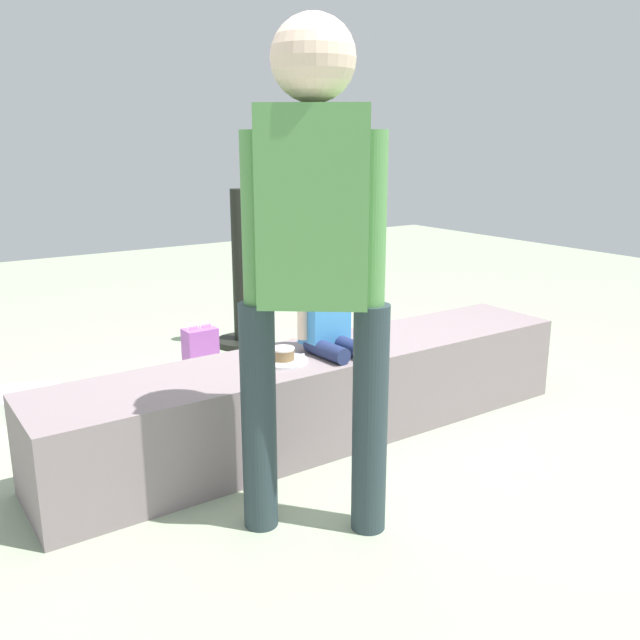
% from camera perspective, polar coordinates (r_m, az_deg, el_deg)
% --- Properties ---
extents(ground_plane, '(12.00, 12.00, 0.00)m').
position_cam_1_polar(ground_plane, '(3.27, 0.29, -9.71)').
color(ground_plane, '#96A587').
extents(concrete_ledge, '(2.65, 0.49, 0.42)m').
position_cam_1_polar(concrete_ledge, '(3.19, 0.29, -6.27)').
color(concrete_ledge, gray).
rests_on(concrete_ledge, ground_plane).
extents(child_seated, '(0.28, 0.32, 0.48)m').
position_cam_1_polar(child_seated, '(3.07, 0.58, 1.18)').
color(child_seated, navy).
rests_on(child_seated, concrete_ledge).
extents(adult_standing, '(0.43, 0.38, 1.74)m').
position_cam_1_polar(adult_standing, '(2.22, -0.54, 6.72)').
color(adult_standing, '#29373C').
rests_on(adult_standing, ground_plane).
extents(cake_plate, '(0.22, 0.22, 0.07)m').
position_cam_1_polar(cake_plate, '(2.97, -3.13, -3.16)').
color(cake_plate, white).
rests_on(cake_plate, concrete_ledge).
extents(gift_bag, '(0.19, 0.13, 0.33)m').
position_cam_1_polar(gift_bag, '(4.06, -10.02, -2.70)').
color(gift_bag, '#B259BF').
rests_on(gift_bag, ground_plane).
extents(railing_post, '(0.36, 0.36, 1.06)m').
position_cam_1_polar(railing_post, '(4.60, -6.67, 2.63)').
color(railing_post, black).
rests_on(railing_post, ground_plane).
extents(water_bottle_near_gift, '(0.07, 0.07, 0.21)m').
position_cam_1_polar(water_bottle_near_gift, '(4.20, 3.10, -2.65)').
color(water_bottle_near_gift, silver).
rests_on(water_bottle_near_gift, ground_plane).
extents(party_cup_red, '(0.07, 0.07, 0.12)m').
position_cam_1_polar(party_cup_red, '(4.37, -2.13, -2.46)').
color(party_cup_red, red).
rests_on(party_cup_red, ground_plane).
extents(cake_box_white, '(0.39, 0.39, 0.12)m').
position_cam_1_polar(cake_box_white, '(3.81, -23.47, -6.43)').
color(cake_box_white, white).
rests_on(cake_box_white, ground_plane).
extents(handbag_black_leather, '(0.32, 0.11, 0.36)m').
position_cam_1_polar(handbag_black_leather, '(3.68, 0.45, -4.64)').
color(handbag_black_leather, black).
rests_on(handbag_black_leather, ground_plane).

